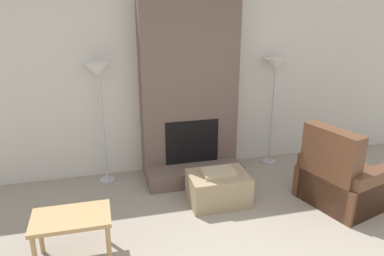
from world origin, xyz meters
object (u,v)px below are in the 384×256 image
(ottoman, at_px, (218,188))
(floor_lamp_left, at_px, (99,76))
(side_table, at_px, (72,223))
(armchair, at_px, (340,181))
(floor_lamp_right, at_px, (276,71))

(ottoman, xyz_separation_m, floor_lamp_left, (-1.29, 0.92, 1.25))
(side_table, bearing_deg, armchair, 5.51)
(ottoman, relative_size, side_table, 0.99)
(ottoman, distance_m, floor_lamp_right, 1.88)
(side_table, bearing_deg, ottoman, 22.11)
(ottoman, bearing_deg, floor_lamp_left, 144.45)
(floor_lamp_left, distance_m, floor_lamp_right, 2.40)
(side_table, xyz_separation_m, floor_lamp_right, (2.76, 1.59, 0.99))
(side_table, height_order, floor_lamp_left, floor_lamp_left)
(floor_lamp_left, bearing_deg, ottoman, -35.55)
(ottoman, relative_size, floor_lamp_left, 0.44)
(floor_lamp_right, bearing_deg, armchair, -77.45)
(side_table, bearing_deg, floor_lamp_left, 77.27)
(ottoman, height_order, floor_lamp_left, floor_lamp_left)
(floor_lamp_left, height_order, floor_lamp_right, floor_lamp_left)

